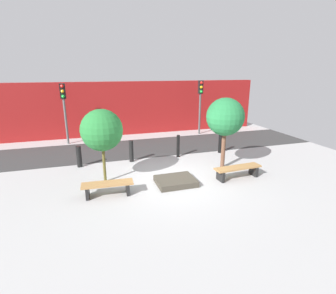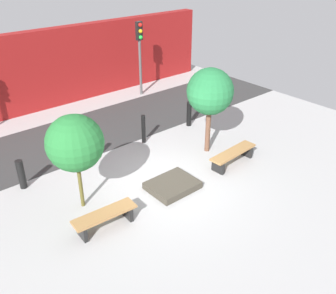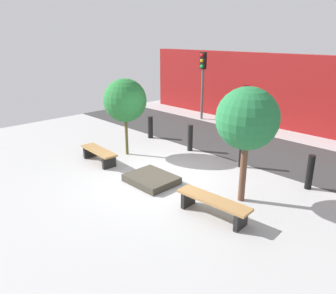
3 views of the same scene
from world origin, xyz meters
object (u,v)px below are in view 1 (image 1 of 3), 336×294
at_px(bench_left, 108,186).
at_px(tree_behind_right_bench, 225,117).
at_px(tree_behind_left_bench, 102,130).
at_px(planter_bed, 176,181).
at_px(bench_right, 238,170).
at_px(bollard_center, 178,146).
at_px(bollard_right, 220,143).
at_px(bollard_left, 131,151).
at_px(bollard_far_left, 79,157).
at_px(traffic_light_west, 64,103).
at_px(traffic_light_mid_west, 200,97).

bearing_deg(bench_left, tree_behind_right_bench, 17.16).
relative_size(bench_left, tree_behind_left_bench, 0.62).
distance_m(planter_bed, tree_behind_left_bench, 3.11).
height_order(bench_right, tree_behind_left_bench, tree_behind_left_bench).
distance_m(bollard_center, bollard_right, 2.16).
distance_m(bench_left, tree_behind_right_bench, 5.17).
bearing_deg(bollard_left, bollard_far_left, 180.00).
bearing_deg(bollard_right, tree_behind_left_bench, -161.63).
distance_m(tree_behind_right_bench, traffic_light_west, 8.51).
bearing_deg(traffic_light_west, bench_right, -47.96).
xyz_separation_m(planter_bed, bollard_far_left, (-3.25, 2.80, 0.34)).
height_order(bench_right, planter_bed, bench_right).
relative_size(bollard_left, traffic_light_west, 0.30).
bearing_deg(bench_right, tree_behind_right_bench, 86.46).
distance_m(tree_behind_left_bench, traffic_light_west, 5.99).
distance_m(tree_behind_left_bench, bollard_left, 2.66).
height_order(tree_behind_left_bench, traffic_light_west, traffic_light_west).
relative_size(bollard_far_left, bollard_right, 0.92).
xyz_separation_m(bench_right, bollard_left, (-3.44, 3.00, 0.15)).
distance_m(planter_bed, bollard_right, 4.30).
xyz_separation_m(planter_bed, tree_behind_left_bench, (-2.36, 0.94, 1.79)).
xyz_separation_m(planter_bed, bollard_left, (-1.08, 2.80, 0.38)).
height_order(bollard_far_left, bollard_right, bollard_right).
distance_m(bench_right, traffic_light_west, 9.52).
distance_m(bench_right, tree_behind_right_bench, 2.11).
bearing_deg(bench_left, planter_bed, 8.39).
height_order(bollard_left, bollard_right, bollard_right).
xyz_separation_m(bollard_right, traffic_light_mid_west, (0.64, 3.92, 1.79)).
bearing_deg(traffic_light_mid_west, tree_behind_right_bench, -104.83).
bearing_deg(bollard_center, tree_behind_left_bench, -151.58).
xyz_separation_m(bench_left, tree_behind_left_bench, (-0.00, 1.14, 1.58)).
relative_size(bench_right, bollard_right, 1.91).
height_order(bollard_left, bollard_center, bollard_center).
distance_m(bollard_far_left, bollard_left, 2.16).
bearing_deg(bollard_far_left, tree_behind_left_bench, -64.44).
bearing_deg(traffic_light_west, tree_behind_right_bench, -42.81).
relative_size(tree_behind_right_bench, bollard_right, 2.98).
distance_m(tree_behind_left_bench, tree_behind_right_bench, 4.72).
distance_m(bench_left, traffic_light_mid_west, 9.53).
bearing_deg(bollard_far_left, planter_bed, -40.80).
height_order(bench_left, traffic_light_west, traffic_light_west).
relative_size(bench_left, bollard_center, 1.58).
height_order(tree_behind_right_bench, traffic_light_west, traffic_light_west).
bearing_deg(planter_bed, bollard_far_left, 139.20).
relative_size(bollard_right, traffic_light_west, 0.30).
height_order(tree_behind_left_bench, bollard_far_left, tree_behind_left_bench).
distance_m(tree_behind_right_bench, bollard_left, 4.23).
bearing_deg(bollard_center, traffic_light_mid_west, 54.43).
bearing_deg(planter_bed, bench_left, -175.15).
xyz_separation_m(bench_left, bollard_right, (5.60, 3.00, 0.17)).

